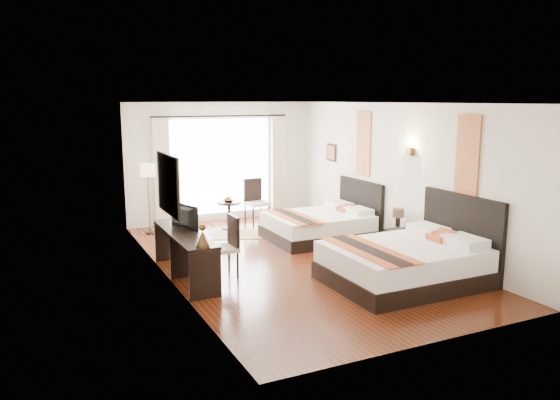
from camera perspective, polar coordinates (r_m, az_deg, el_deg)
name	(u,v)px	position (r m, az deg, el deg)	size (l,w,h in m)	color
floor	(292,261)	(9.90, 1.22, -6.36)	(4.50, 7.50, 0.01)	#39150A
ceiling	(292,104)	(9.48, 1.29, 10.04)	(4.50, 7.50, 0.02)	white
wall_headboard	(396,176)	(10.78, 11.99, 2.45)	(0.01, 7.50, 2.80)	silver
wall_desk	(165,193)	(8.82, -11.89, 0.71)	(0.01, 7.50, 2.80)	silver
wall_window	(221,162)	(13.01, -6.19, 3.97)	(4.50, 0.01, 2.80)	silver
wall_entry	(438,229)	(6.52, 16.21, -2.90)	(4.50, 0.01, 2.80)	silver
window_glass	(221,166)	(13.01, -6.16, 3.53)	(2.40, 0.02, 2.20)	white
sheer_curtain	(222,167)	(12.95, -6.07, 3.50)	(2.30, 0.02, 2.10)	white
drape_left	(161,171)	(12.52, -12.29, 2.98)	(0.35, 0.14, 2.35)	beige
drape_right	(278,164)	(13.47, -0.18, 3.74)	(0.35, 0.14, 2.35)	beige
art_panel_near	(467,157)	(9.31, 19.00, 4.29)	(0.03, 0.50, 1.35)	maroon
art_panel_far	(363,144)	(11.60, 8.72, 5.85)	(0.03, 0.50, 1.35)	maroon
wall_sconce	(410,151)	(10.32, 13.40, 4.96)	(0.10, 0.14, 0.14)	#452E18
mirror_frame	(168,184)	(8.72, -11.63, 1.61)	(0.04, 1.25, 0.95)	black
mirror_glass	(170,184)	(8.72, -11.47, 1.62)	(0.01, 1.12, 0.82)	white
bed_near	(408,261)	(8.89, 13.25, -6.26)	(2.37, 1.84, 1.34)	black
bed_far	(322,225)	(11.34, 4.42, -2.58)	(2.09, 1.63, 1.18)	black
nightstand	(399,242)	(10.51, 12.29, -4.30)	(0.38, 0.47, 0.45)	black
table_lamp	(398,214)	(10.48, 12.24, -1.47)	(0.22, 0.22, 0.34)	black
vase	(406,226)	(10.29, 13.00, -2.67)	(0.13, 0.13, 0.14)	black
console_desk	(185,255)	(9.02, -9.93, -5.66)	(0.50, 2.20, 0.76)	black
television	(181,217)	(9.11, -10.33, -1.73)	(0.72, 0.09, 0.41)	black
bronze_figurine	(203,237)	(7.96, -8.10, -3.86)	(0.20, 0.20, 0.30)	#452E18
desk_chair	(223,258)	(9.00, -5.95, -6.08)	(0.47, 0.47, 1.01)	beige
floor_lamp	(148,175)	(11.92, -13.66, 2.56)	(0.31, 0.31, 1.52)	black
side_table	(229,215)	(12.25, -5.33, -1.60)	(0.53, 0.53, 0.61)	black
fruit_bowl	(228,201)	(12.20, -5.41, -0.07)	(0.22, 0.22, 0.05)	#402417
window_chair	(257,210)	(12.68, -2.46, -1.09)	(0.53, 0.53, 1.05)	beige
jute_rug	(241,234)	(11.75, -4.13, -3.61)	(1.22, 0.83, 0.01)	tan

